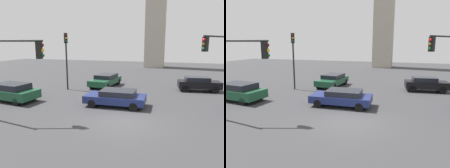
{
  "view_description": "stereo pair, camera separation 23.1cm",
  "coord_description": "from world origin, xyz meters",
  "views": [
    {
      "loc": [
        2.93,
        -11.63,
        4.71
      ],
      "look_at": [
        -1.69,
        3.06,
        1.69
      ],
      "focal_mm": 32.92,
      "sensor_mm": 36.0,
      "label": 1
    },
    {
      "loc": [
        3.15,
        -11.56,
        4.71
      ],
      "look_at": [
        -1.69,
        3.06,
        1.69
      ],
      "focal_mm": 32.92,
      "sensor_mm": 36.0,
      "label": 2
    }
  ],
  "objects": [
    {
      "name": "ground_plane",
      "position": [
        0.0,
        0.0,
        0.0
      ],
      "size": [
        87.06,
        87.06,
        0.0
      ],
      "primitive_type": "plane",
      "color": "#38383A"
    },
    {
      "name": "traffic_light_0",
      "position": [
        6.0,
        5.6,
        3.95
      ],
      "size": [
        2.76,
        3.57,
        5.41
      ],
      "rotation": [
        0.0,
        0.0,
        -2.22
      ],
      "color": "black",
      "rests_on": "ground_plane"
    },
    {
      "name": "traffic_light_1",
      "position": [
        -6.22,
        -1.72,
        3.67
      ],
      "size": [
        3.15,
        1.18,
        5.28
      ],
      "rotation": [
        0.0,
        0.0,
        0.31
      ],
      "color": "black",
      "rests_on": "ground_plane"
    },
    {
      "name": "traffic_light_3",
      "position": [
        -7.82,
        7.05,
        3.99
      ],
      "size": [
        0.45,
        0.48,
        5.77
      ],
      "rotation": [
        0.0,
        0.0,
        -0.9
      ],
      "color": "black",
      "rests_on": "ground_plane"
    },
    {
      "name": "car_0",
      "position": [
        -1.35,
        2.99,
        0.69
      ],
      "size": [
        4.68,
        2.28,
        1.27
      ],
      "rotation": [
        0.0,
        0.0,
        3.18
      ],
      "color": "navy",
      "rests_on": "ground_plane"
    },
    {
      "name": "car_1",
      "position": [
        5.16,
        10.29,
        0.78
      ],
      "size": [
        4.18,
        2.12,
        1.45
      ],
      "rotation": [
        0.0,
        0.0,
        0.11
      ],
      "color": "black",
      "rests_on": "ground_plane"
    },
    {
      "name": "car_2",
      "position": [
        -10.18,
        1.78,
        0.79
      ],
      "size": [
        4.96,
        2.53,
        1.5
      ],
      "rotation": [
        0.0,
        0.0,
        3.05
      ],
      "color": "#19472D",
      "rests_on": "ground_plane"
    },
    {
      "name": "car_3",
      "position": [
        -4.53,
        9.72,
        0.74
      ],
      "size": [
        2.51,
        4.88,
        1.37
      ],
      "rotation": [
        0.0,
        0.0,
        -1.66
      ],
      "color": "#19472D",
      "rests_on": "ground_plane"
    },
    {
      "name": "skyline_tower",
      "position": [
        -1.47,
        31.46,
        11.42
      ],
      "size": [
        3.74,
        3.74,
        22.84
      ],
      "primitive_type": "cube",
      "color": "#A89E8E",
      "rests_on": "ground_plane"
    }
  ]
}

